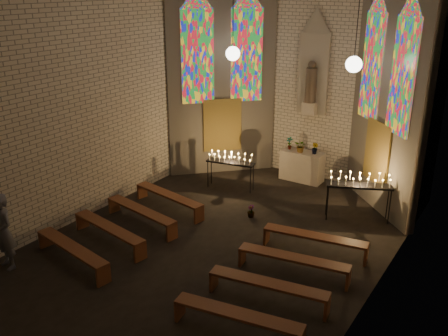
{
  "coord_description": "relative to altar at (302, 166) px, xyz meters",
  "views": [
    {
      "loc": [
        6.29,
        -9.0,
        6.31
      ],
      "look_at": [
        -0.02,
        0.72,
        1.93
      ],
      "focal_mm": 40.0,
      "sensor_mm": 36.0,
      "label": 1
    }
  ],
  "objects": [
    {
      "name": "floor",
      "position": [
        0.0,
        -5.45,
        -0.5
      ],
      "size": [
        12.0,
        12.0,
        0.0
      ],
      "primitive_type": "plane",
      "color": "black",
      "rests_on": "ground"
    },
    {
      "name": "room",
      "position": [
        -0.0,
        -2.08,
        3.22
      ],
      "size": [
        8.22,
        12.43,
        7.0
      ],
      "color": "beige",
      "rests_on": "ground"
    },
    {
      "name": "altar",
      "position": [
        0.0,
        0.0,
        0.0
      ],
      "size": [
        1.4,
        0.6,
        1.0
      ],
      "primitive_type": "cube",
      "color": "#BBAC99",
      "rests_on": "ground"
    },
    {
      "name": "flower_vase_left",
      "position": [
        -0.49,
        0.0,
        0.71
      ],
      "size": [
        0.24,
        0.18,
        0.43
      ],
      "primitive_type": "imported",
      "rotation": [
        0.0,
        0.0,
        -0.15
      ],
      "color": "#4C723F",
      "rests_on": "altar"
    },
    {
      "name": "flower_vase_center",
      "position": [
        -0.04,
        -0.08,
        0.72
      ],
      "size": [
        0.4,
        0.35,
        0.43
      ],
      "primitive_type": "imported",
      "rotation": [
        0.0,
        0.0,
        -0.02
      ],
      "color": "#4C723F",
      "rests_on": "altar"
    },
    {
      "name": "flower_vase_right",
      "position": [
        0.42,
        0.0,
        0.7
      ],
      "size": [
        0.28,
        0.26,
        0.41
      ],
      "primitive_type": "imported",
      "rotation": [
        0.0,
        0.0,
        -0.41
      ],
      "color": "#4C723F",
      "rests_on": "altar"
    },
    {
      "name": "aisle_flower_pot",
      "position": [
        -0.01,
        -3.35,
        -0.32
      ],
      "size": [
        0.26,
        0.26,
        0.37
      ],
      "primitive_type": "imported",
      "rotation": [
        0.0,
        0.0,
        -0.29
      ],
      "color": "#4C723F",
      "rests_on": "ground"
    },
    {
      "name": "votive_stand_left",
      "position": [
        -1.62,
        -1.9,
        0.47
      ],
      "size": [
        1.59,
        0.67,
        1.13
      ],
      "rotation": [
        0.0,
        0.0,
        0.2
      ],
      "color": "black",
      "rests_on": "ground"
    },
    {
      "name": "votive_stand_right",
      "position": [
        2.53,
        -1.85,
        0.62
      ],
      "size": [
        1.79,
        1.13,
        1.31
      ],
      "rotation": [
        0.0,
        0.0,
        0.43
      ],
      "color": "black",
      "rests_on": "ground"
    },
    {
      "name": "pew_left_0",
      "position": [
        -2.28,
        -4.2,
        -0.1
      ],
      "size": [
        2.56,
        0.77,
        0.49
      ],
      "rotation": [
        0.0,
        0.0,
        -0.16
      ],
      "color": "#532917",
      "rests_on": "ground"
    },
    {
      "name": "pew_right_0",
      "position": [
        2.28,
        -4.2,
        -0.1
      ],
      "size": [
        2.56,
        0.77,
        0.49
      ],
      "rotation": [
        0.0,
        0.0,
        0.16
      ],
      "color": "#532917",
      "rests_on": "ground"
    },
    {
      "name": "pew_left_1",
      "position": [
        -2.28,
        -5.4,
        -0.1
      ],
      "size": [
        2.56,
        0.77,
        0.49
      ],
      "rotation": [
        0.0,
        0.0,
        -0.16
      ],
      "color": "#532917",
      "rests_on": "ground"
    },
    {
      "name": "pew_right_1",
      "position": [
        2.28,
        -5.4,
        -0.1
      ],
      "size": [
        2.56,
        0.77,
        0.49
      ],
      "rotation": [
        0.0,
        0.0,
        0.16
      ],
      "color": "#532917",
      "rests_on": "ground"
    },
    {
      "name": "pew_left_2",
      "position": [
        -2.28,
        -6.6,
        -0.1
      ],
      "size": [
        2.56,
        0.77,
        0.49
      ],
      "rotation": [
        0.0,
        0.0,
        -0.16
      ],
      "color": "#532917",
      "rests_on": "ground"
    },
    {
      "name": "pew_right_2",
      "position": [
        2.28,
        -6.6,
        -0.1
      ],
      "size": [
        2.56,
        0.77,
        0.49
      ],
      "rotation": [
        0.0,
        0.0,
        0.16
      ],
      "color": "#532917",
      "rests_on": "ground"
    },
    {
      "name": "pew_left_3",
      "position": [
        -2.28,
        -7.8,
        -0.1
      ],
      "size": [
        2.56,
        0.77,
        0.49
      ],
      "rotation": [
        0.0,
        0.0,
        -0.16
      ],
      "color": "#532917",
      "rests_on": "ground"
    },
    {
      "name": "pew_right_3",
      "position": [
        2.28,
        -7.8,
        -0.1
      ],
      "size": [
        2.56,
        0.77,
        0.49
      ],
      "rotation": [
        0.0,
        0.0,
        0.16
      ],
      "color": "#532917",
      "rests_on": "ground"
    },
    {
      "name": "visitor",
      "position": [
        -3.47,
        -8.7,
        0.41
      ],
      "size": [
        0.72,
        0.52,
        1.83
      ],
      "primitive_type": "imported",
      "rotation": [
        0.0,
        0.0,
        -0.13
      ],
      "color": "#4E4D58",
      "rests_on": "ground"
    }
  ]
}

